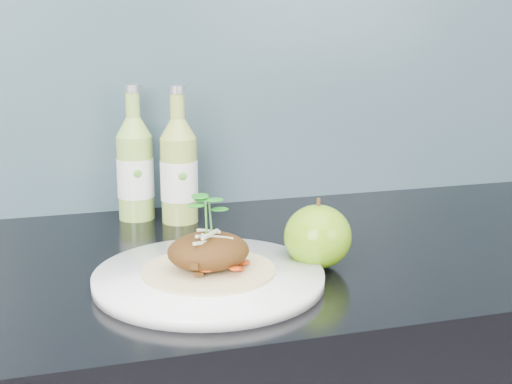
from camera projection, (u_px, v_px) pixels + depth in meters
The scene contains 6 objects.
subway_backsplash at pixel (152, 4), 1.19m from camera, with size 4.00×0.02×0.70m, color #6A94A7.
dinner_plate at pixel (209, 278), 0.90m from camera, with size 0.37×0.37×0.02m.
pork_taco at pixel (208, 250), 0.89m from camera, with size 0.17×0.17×0.10m.
green_apple at pixel (318, 237), 0.95m from camera, with size 0.10×0.10×0.10m.
cider_bottle_left at pixel (135, 169), 1.18m from camera, with size 0.08×0.08×0.22m.
cider_bottle_right at pixel (179, 171), 1.16m from camera, with size 0.07×0.07×0.22m.
Camera 1 is at (-0.19, 0.76, 1.22)m, focal length 50.00 mm.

